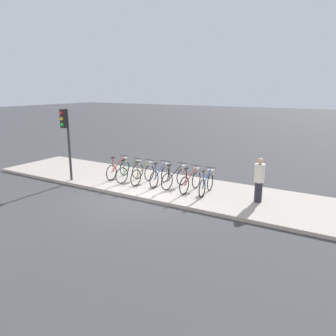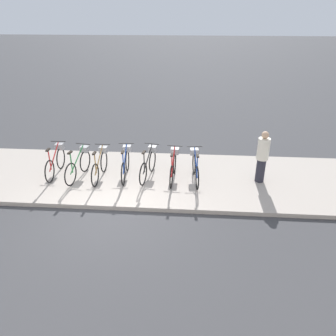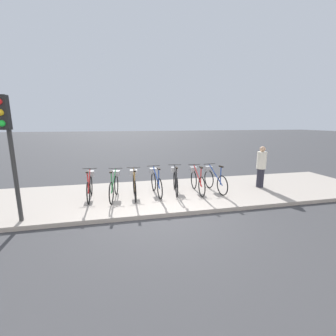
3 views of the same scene
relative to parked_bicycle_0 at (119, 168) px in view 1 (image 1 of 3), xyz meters
The scene contains 11 objects.
ground_plane 2.80m from the parked_bicycle_0, 39.42° to the right, with size 120.00×120.00×0.00m, color #38383A.
sidewalk 2.18m from the parked_bicycle_0, ahead, with size 16.05×3.52×0.12m.
parked_bicycle_0 is the anchor object (origin of this frame).
parked_bicycle_1 0.78m from the parked_bicycle_0, 10.79° to the right, with size 0.46×1.59×0.98m.
parked_bicycle_2 1.41m from the parked_bicycle_0, ahead, with size 0.46×1.60×0.98m.
parked_bicycle_3 2.15m from the parked_bicycle_0, ahead, with size 0.46×1.60×0.98m.
parked_bicycle_4 2.84m from the parked_bicycle_0, ahead, with size 0.46×1.58×0.98m.
parked_bicycle_5 3.59m from the parked_bicycle_0, ahead, with size 0.46×1.60×0.98m.
parked_bicycle_6 4.23m from the parked_bicycle_0, ahead, with size 0.46×1.60×0.98m.
pedestrian 6.14m from the parked_bicycle_0, ahead, with size 0.34×0.34×1.55m.
traffic_light 2.75m from the parked_bicycle_0, 134.76° to the right, with size 0.24×0.40×3.00m.
Camera 1 is at (6.85, -9.11, 3.96)m, focal length 35.00 mm.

